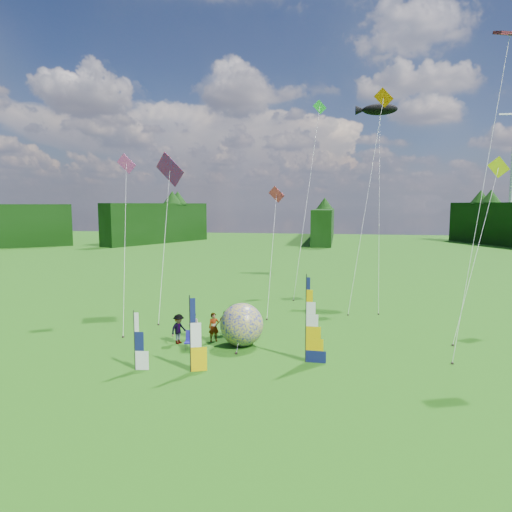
% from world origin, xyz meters
% --- Properties ---
extents(ground, '(220.00, 220.00, 0.00)m').
position_xyz_m(ground, '(0.00, 0.00, 0.00)').
color(ground, '#2F8213').
rests_on(ground, ground).
extents(treeline_ring, '(210.00, 210.00, 8.00)m').
position_xyz_m(treeline_ring, '(0.00, 0.00, 4.00)').
color(treeline_ring, black).
rests_on(treeline_ring, ground).
extents(feather_banner_main, '(1.24, 0.13, 4.54)m').
position_xyz_m(feather_banner_main, '(1.80, 3.18, 2.27)').
color(feather_banner_main, '#121949').
rests_on(feather_banner_main, ground).
extents(side_banner_left, '(1.01, 0.45, 3.74)m').
position_xyz_m(side_banner_left, '(-3.71, 0.73, 1.87)').
color(side_banner_left, '#D6AB01').
rests_on(side_banner_left, ground).
extents(side_banner_far, '(0.89, 0.22, 2.95)m').
position_xyz_m(side_banner_far, '(-6.55, 0.49, 1.48)').
color(side_banner_far, white).
rests_on(side_banner_far, ground).
extents(bol_inflatable, '(2.55, 2.55, 2.54)m').
position_xyz_m(bol_inflatable, '(-2.09, 5.33, 1.27)').
color(bol_inflatable, '#050C86').
rests_on(bol_inflatable, ground).
extents(spectator_a, '(0.77, 0.69, 1.78)m').
position_xyz_m(spectator_a, '(-3.94, 5.86, 0.89)').
color(spectator_a, '#66594C').
rests_on(spectator_a, ground).
extents(spectator_b, '(0.81, 0.44, 1.62)m').
position_xyz_m(spectator_b, '(-5.35, 6.35, 0.81)').
color(spectator_b, '#66594C').
rests_on(spectator_b, ground).
extents(spectator_c, '(0.88, 1.23, 1.79)m').
position_xyz_m(spectator_c, '(-5.90, 5.08, 0.89)').
color(spectator_c, '#66594C').
rests_on(spectator_c, ground).
extents(spectator_d, '(0.98, 0.63, 1.55)m').
position_xyz_m(spectator_d, '(-3.61, 7.35, 0.78)').
color(spectator_d, '#66594C').
rests_on(spectator_d, ground).
extents(camp_chair, '(0.71, 0.71, 1.11)m').
position_xyz_m(camp_chair, '(-4.82, 3.97, 0.56)').
color(camp_chair, navy).
rests_on(camp_chair, ground).
extents(kite_whale, '(9.10, 14.02, 18.81)m').
position_xyz_m(kite_whale, '(6.72, 19.75, 9.40)').
color(kite_whale, black).
rests_on(kite_whale, ground).
extents(kite_rainbow_delta, '(9.99, 13.35, 13.54)m').
position_xyz_m(kite_rainbow_delta, '(-9.56, 12.38, 6.77)').
color(kite_rainbow_delta, '#D80600').
rests_on(kite_rainbow_delta, ground).
extents(kite_parafoil, '(8.82, 10.43, 19.98)m').
position_xyz_m(kite_parafoil, '(11.21, 7.09, 9.99)').
color(kite_parafoil, '#AE213C').
rests_on(kite_parafoil, ground).
extents(small_kite_red, '(6.12, 12.64, 10.49)m').
position_xyz_m(small_kite_red, '(-1.91, 16.37, 5.25)').
color(small_kite_red, '#EF3447').
rests_on(small_kite_red, ground).
extents(small_kite_orange, '(7.32, 12.44, 19.13)m').
position_xyz_m(small_kite_orange, '(5.65, 18.43, 9.57)').
color(small_kite_orange, '#D96A00').
rests_on(small_kite_orange, ground).
extents(small_kite_yellow, '(7.68, 10.76, 12.20)m').
position_xyz_m(small_kite_yellow, '(12.33, 11.38, 6.10)').
color(small_kite_yellow, '#D4D609').
rests_on(small_kite_yellow, ground).
extents(small_kite_pink, '(5.64, 9.80, 12.66)m').
position_xyz_m(small_kite_pink, '(-11.20, 9.17, 6.33)').
color(small_kite_pink, '#E33DA5').
rests_on(small_kite_pink, ground).
extents(small_kite_green, '(5.17, 12.98, 19.49)m').
position_xyz_m(small_kite_green, '(0.43, 23.60, 9.74)').
color(small_kite_green, green).
rests_on(small_kite_green, ground).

